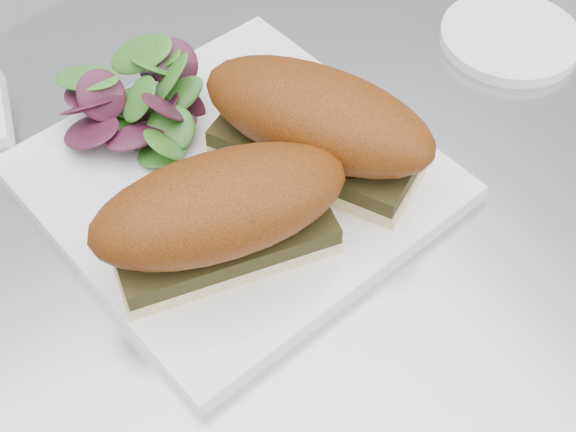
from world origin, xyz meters
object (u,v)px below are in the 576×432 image
Objects in this scene: plate at (235,180)px; saucer at (510,37)px; sandwich_left at (221,214)px; sandwich_right at (317,124)px.

saucer is (0.29, 0.02, -0.00)m from plate.
sandwich_left reaches higher than plate.
plate is 0.29m from saucer.
saucer is (0.33, 0.08, -0.05)m from sandwich_left.
sandwich_right is at bearing -169.54° from saucer.
plate reaches higher than saucer.
plate is at bearing 65.60° from sandwich_left.
plate is 2.14× the size of saucer.
saucer is at bearing 3.86° from plate.
sandwich_left is at bearing -100.12° from sandwich_right.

